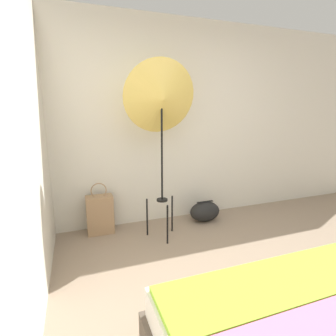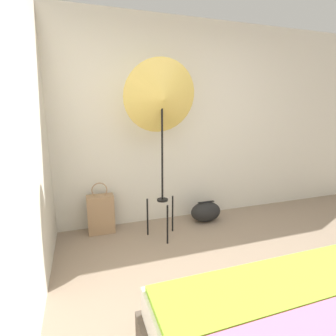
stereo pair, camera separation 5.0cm
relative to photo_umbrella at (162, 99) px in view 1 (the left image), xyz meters
The scene contains 6 objects.
ground_plane 2.27m from the photo_umbrella, 80.39° to the right, with size 14.00×14.00×0.00m, color gray.
wall_back 0.66m from the photo_umbrella, 62.99° to the left, with size 8.00×0.05×2.60m.
wall_side_left 1.40m from the photo_umbrella, 154.45° to the right, with size 0.05×8.00×2.60m.
photo_umbrella is the anchor object (origin of this frame).
tote_bag 1.55m from the photo_umbrella, 153.43° to the left, with size 0.32×0.17×0.64m.
duffel_bag 1.63m from the photo_umbrella, 18.35° to the left, with size 0.42×0.27×0.28m.
Camera 1 is at (-1.18, -1.15, 1.50)m, focal length 28.00 mm.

